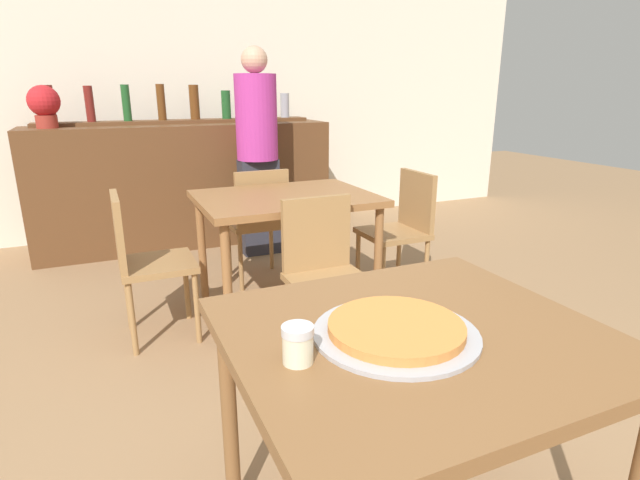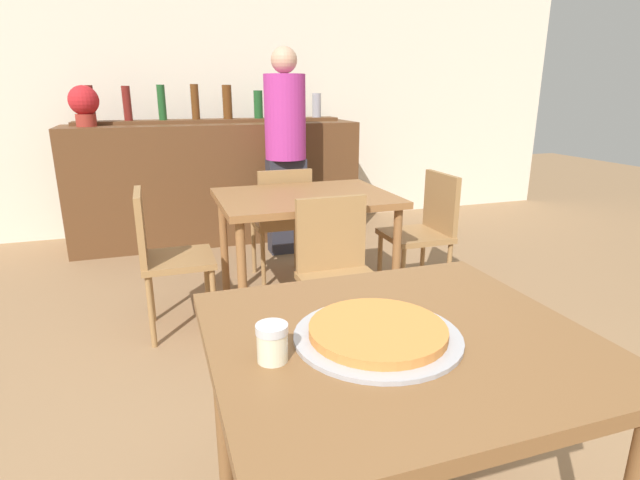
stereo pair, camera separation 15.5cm
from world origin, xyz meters
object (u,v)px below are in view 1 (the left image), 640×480
(chair_far_side_right, at_px, (402,224))
(potted_plant, at_px, (44,104))
(chair_far_side_left, at_px, (142,256))
(pizza_tray, at_px, (396,330))
(person_standing, at_px, (257,146))
(cheese_shaker, at_px, (298,344))
(chair_far_side_front, at_px, (325,268))
(chair_far_side_back, at_px, (259,217))

(chair_far_side_right, height_order, potted_plant, potted_plant)
(chair_far_side_left, height_order, pizza_tray, chair_far_side_left)
(chair_far_side_left, xyz_separation_m, potted_plant, (-0.50, 1.79, 0.77))
(chair_far_side_left, xyz_separation_m, person_standing, (1.06, 1.26, 0.43))
(cheese_shaker, bearing_deg, chair_far_side_front, 62.98)
(chair_far_side_right, bearing_deg, person_standing, -153.47)
(chair_far_side_front, bearing_deg, chair_far_side_left, 145.79)
(pizza_tray, bearing_deg, chair_far_side_back, 81.47)
(pizza_tray, relative_size, cheese_shaker, 4.67)
(chair_far_side_front, distance_m, chair_far_side_left, 1.02)
(chair_far_side_front, bearing_deg, person_standing, 83.26)
(chair_far_side_right, bearing_deg, chair_far_side_back, -124.21)
(chair_far_side_back, xyz_separation_m, person_standing, (0.22, 0.68, 0.43))
(chair_far_side_left, relative_size, cheese_shaker, 9.25)
(chair_far_side_right, distance_m, pizza_tray, 2.18)
(chair_far_side_right, height_order, pizza_tray, chair_far_side_right)
(cheese_shaker, bearing_deg, pizza_tray, 3.71)
(pizza_tray, distance_m, person_standing, 3.11)
(chair_far_side_front, height_order, potted_plant, potted_plant)
(chair_far_side_front, distance_m, potted_plant, 2.82)
(chair_far_side_back, bearing_deg, chair_far_side_front, 90.00)
(cheese_shaker, distance_m, potted_plant, 3.70)
(chair_far_side_left, xyz_separation_m, cheese_shaker, (0.21, -1.81, 0.32))
(cheese_shaker, bearing_deg, chair_far_side_right, 50.87)
(potted_plant, bearing_deg, person_standing, -18.81)
(chair_far_side_right, distance_m, cheese_shaker, 2.36)
(chair_far_side_front, relative_size, chair_far_side_back, 1.00)
(cheese_shaker, xyz_separation_m, potted_plant, (-0.71, 3.60, 0.45))
(chair_far_side_back, relative_size, chair_far_side_left, 1.00)
(chair_far_side_front, distance_m, chair_far_side_right, 1.02)
(cheese_shaker, bearing_deg, chair_far_side_back, 75.16)
(chair_far_side_front, xyz_separation_m, chair_far_side_left, (-0.84, 0.57, 0.00))
(chair_far_side_left, bearing_deg, chair_far_side_right, -90.00)
(chair_far_side_right, relative_size, pizza_tray, 1.98)
(chair_far_side_back, distance_m, chair_far_side_left, 1.02)
(chair_far_side_left, relative_size, person_standing, 0.50)
(chair_far_side_left, xyz_separation_m, chair_far_side_right, (1.69, 0.00, 0.00))
(pizza_tray, bearing_deg, cheese_shaker, -176.29)
(pizza_tray, distance_m, cheese_shaker, 0.28)
(chair_far_side_front, distance_m, person_standing, 1.89)
(chair_far_side_back, height_order, cheese_shaker, cheese_shaker)
(chair_far_side_back, relative_size, chair_far_side_right, 1.00)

